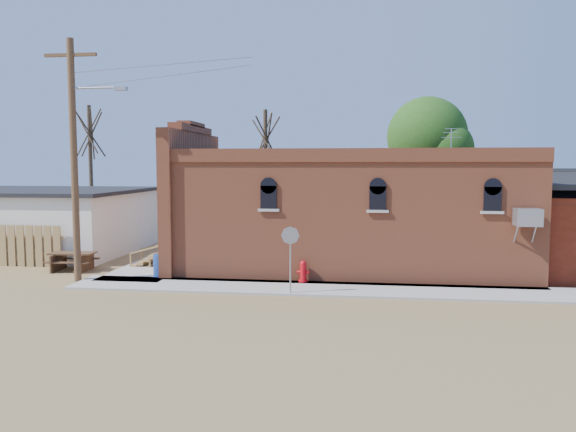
# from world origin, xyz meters

# --- Properties ---
(ground) EXTENTS (120.00, 120.00, 0.00)m
(ground) POSITION_xyz_m (0.00, 0.00, 0.00)
(ground) COLOR olive
(ground) RESTS_ON ground
(sidewalk_south) EXTENTS (19.00, 2.20, 0.08)m
(sidewalk_south) POSITION_xyz_m (1.50, 0.90, 0.04)
(sidewalk_south) COLOR #9E9991
(sidewalk_south) RESTS_ON ground
(sidewalk_west) EXTENTS (2.60, 10.00, 0.08)m
(sidewalk_west) POSITION_xyz_m (-6.30, 6.00, 0.04)
(sidewalk_west) COLOR #9E9991
(sidewalk_west) RESTS_ON ground
(brick_bar) EXTENTS (16.40, 7.97, 6.30)m
(brick_bar) POSITION_xyz_m (1.64, 5.49, 2.34)
(brick_bar) COLOR #BA5B38
(brick_bar) RESTS_ON ground
(wood_fence) EXTENTS (5.20, 0.10, 1.80)m
(wood_fence) POSITION_xyz_m (-12.80, 3.80, 0.90)
(wood_fence) COLOR #9E7547
(wood_fence) RESTS_ON ground
(utility_pole) EXTENTS (3.12, 0.26, 9.00)m
(utility_pole) POSITION_xyz_m (-8.14, 1.20, 4.77)
(utility_pole) COLOR #533621
(utility_pole) RESTS_ON ground
(tree_bare_near) EXTENTS (2.80, 2.80, 7.65)m
(tree_bare_near) POSITION_xyz_m (-3.00, 13.00, 5.96)
(tree_bare_near) COLOR #4C382B
(tree_bare_near) RESTS_ON ground
(tree_bare_far) EXTENTS (2.80, 2.80, 8.16)m
(tree_bare_far) POSITION_xyz_m (-14.00, 14.00, 6.36)
(tree_bare_far) COLOR #4C382B
(tree_bare_far) RESTS_ON ground
(tree_leafy) EXTENTS (4.40, 4.40, 8.15)m
(tree_leafy) POSITION_xyz_m (6.00, 13.50, 5.93)
(tree_leafy) COLOR #4C382B
(tree_leafy) RESTS_ON ground
(fire_hydrant) EXTENTS (0.46, 0.44, 0.80)m
(fire_hydrant) POSITION_xyz_m (0.31, 1.80, 0.47)
(fire_hydrant) COLOR red
(fire_hydrant) RESTS_ON sidewalk_south
(stop_sign) EXTENTS (0.61, 0.20, 2.26)m
(stop_sign) POSITION_xyz_m (0.06, 0.00, 1.82)
(stop_sign) COLOR #9A999F
(stop_sign) RESTS_ON sidewalk_south
(trash_barrel) EXTENTS (0.74, 0.74, 0.86)m
(trash_barrel) POSITION_xyz_m (-5.30, 2.18, 0.51)
(trash_barrel) COLOR navy
(trash_barrel) RESTS_ON sidewalk_west
(picnic_table) EXTENTS (1.91, 1.50, 0.76)m
(picnic_table) POSITION_xyz_m (-9.50, 3.20, 0.50)
(picnic_table) COLOR #4B311E
(picnic_table) RESTS_ON ground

